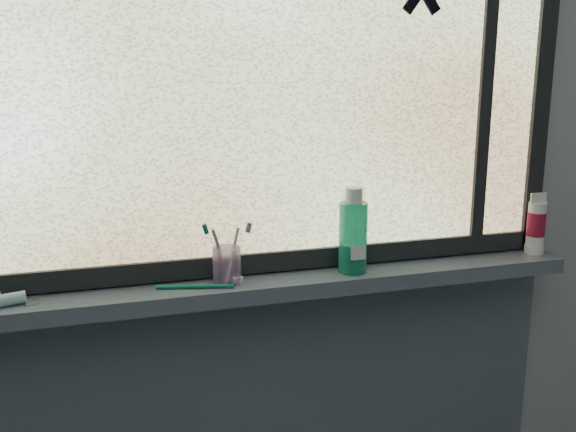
{
  "coord_description": "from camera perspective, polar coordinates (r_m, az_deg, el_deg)",
  "views": [
    {
      "loc": [
        -0.39,
        -0.23,
        1.53
      ],
      "look_at": [
        -0.01,
        1.05,
        1.22
      ],
      "focal_mm": 40.0,
      "sensor_mm": 36.0,
      "label": 1
    }
  ],
  "objects": [
    {
      "name": "wall_back",
      "position": [
        1.61,
        -2.23,
        3.06
      ],
      "size": [
        3.0,
        0.01,
        2.5
      ],
      "primitive_type": "cube",
      "color": "#9EA3A8",
      "rests_on": "ground"
    },
    {
      "name": "frame_bottom",
      "position": [
        1.63,
        -1.93,
        -4.03
      ],
      "size": [
        1.6,
        0.03,
        0.05
      ],
      "primitive_type": "cube",
      "color": "black",
      "rests_on": "windowsill"
    },
    {
      "name": "mouthwash_bottle",
      "position": [
        1.62,
        5.81,
        -1.27
      ],
      "size": [
        0.09,
        0.09,
        0.18
      ],
      "primitive_type": "cylinder",
      "rotation": [
        0.0,
        0.0,
        0.37
      ],
      "color": "#21AC81",
      "rests_on": "windowsill"
    },
    {
      "name": "toothbrush_lying",
      "position": [
        1.54,
        -8.25,
        -6.13
      ],
      "size": [
        0.23,
        0.07,
        0.02
      ],
      "primitive_type": null,
      "rotation": [
        0.0,
        0.0,
        -0.23
      ],
      "color": "#0C7055",
      "rests_on": "windowsill"
    },
    {
      "name": "window_pane",
      "position": [
        1.56,
        -2.1,
        13.09
      ],
      "size": [
        1.5,
        0.01,
        1.0
      ],
      "primitive_type": "cube",
      "color": "silver",
      "rests_on": "wall_back"
    },
    {
      "name": "toothbrush_cup",
      "position": [
        1.56,
        -5.46,
        -4.37
      ],
      "size": [
        0.07,
        0.07,
        0.09
      ],
      "primitive_type": "cylinder",
      "rotation": [
        0.0,
        0.0,
        -0.08
      ],
      "color": "#CBA3D8",
      "rests_on": "windowsill"
    },
    {
      "name": "windowsill",
      "position": [
        1.6,
        -1.47,
        -6.23
      ],
      "size": [
        1.62,
        0.14,
        0.04
      ],
      "primitive_type": "cube",
      "color": "#4B5664",
      "rests_on": "wall_back"
    },
    {
      "name": "cream_tube",
      "position": [
        1.91,
        21.21,
        -0.43
      ],
      "size": [
        0.05,
        0.05,
        0.12
      ],
      "primitive_type": "cylinder",
      "rotation": [
        0.0,
        0.0,
        0.01
      ],
      "color": "silver",
      "rests_on": "windowsill"
    },
    {
      "name": "frame_mullion",
      "position": [
        1.8,
        17.19,
        12.54
      ],
      "size": [
        0.03,
        0.03,
        1.0
      ],
      "primitive_type": "cube",
      "color": "black",
      "rests_on": "wall_back"
    },
    {
      "name": "frame_right",
      "position": [
        1.91,
        21.68,
        12.21
      ],
      "size": [
        0.05,
        0.03,
        1.1
      ],
      "primitive_type": "cube",
      "color": "black",
      "rests_on": "wall_back"
    }
  ]
}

